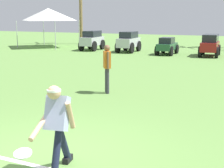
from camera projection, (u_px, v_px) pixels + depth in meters
The scene contains 10 objects.
ground_plane at pixel (48, 158), 6.03m from camera, with size 80.00×80.00×0.00m, color #5D8840.
field_line_paint at pixel (36, 166), 5.71m from camera, with size 21.08×0.11×0.01m, color white.
frisbee_thrower at pixel (57, 124), 5.36m from camera, with size 0.47×1.12×1.43m.
frisbee_in_flight at pixel (23, 153), 4.72m from camera, with size 0.32×0.32×0.08m.
teammate_midfield at pixel (107, 64), 10.94m from camera, with size 0.36×0.45×1.56m.
parked_car_slot_a at pixel (92, 40), 24.96m from camera, with size 1.31×2.41×1.40m.
parked_car_slot_b at pixel (129, 41), 23.67m from camera, with size 1.24×2.38×1.40m.
parked_car_slot_c at pixel (167, 46), 22.16m from camera, with size 1.12×2.21×1.10m.
parked_car_slot_d at pixel (210, 44), 21.20m from camera, with size 1.27×2.45×1.34m.
event_tent at pixel (48, 14), 27.03m from camera, with size 3.69×3.69×3.05m.
Camera 1 is at (3.36, -4.69, 2.46)m, focal length 55.00 mm.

